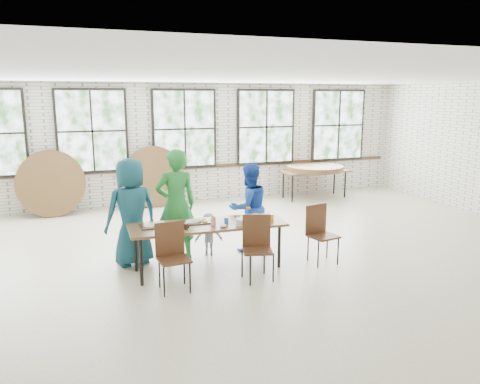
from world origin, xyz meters
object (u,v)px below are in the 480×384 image
object	(u,v)px
chair_near_right	(257,241)
storage_table	(315,172)
dining_table	(208,227)
chair_near_left	(172,250)

from	to	relation	value
chair_near_right	storage_table	size ratio (longest dim) A/B	0.52
dining_table	chair_near_left	bearing A→B (deg)	-139.81
chair_near_left	storage_table	bearing A→B (deg)	39.57
chair_near_left	chair_near_right	world-z (taller)	same
dining_table	chair_near_left	world-z (taller)	chair_near_left
dining_table	chair_near_left	distance (m)	0.87
dining_table	storage_table	xyz separation A→B (m)	(4.14, 4.12, -0.00)
chair_near_right	storage_table	bearing A→B (deg)	69.11
dining_table	chair_near_right	size ratio (longest dim) A/B	2.56
dining_table	storage_table	distance (m)	5.84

